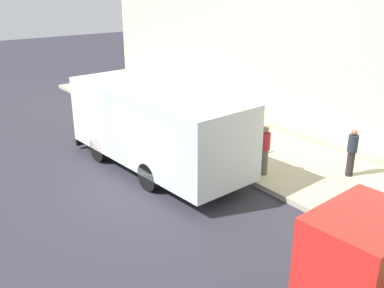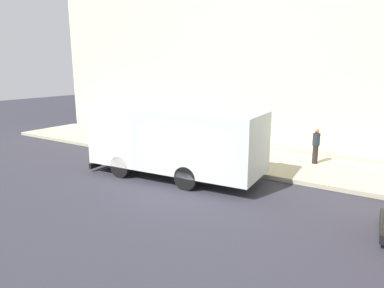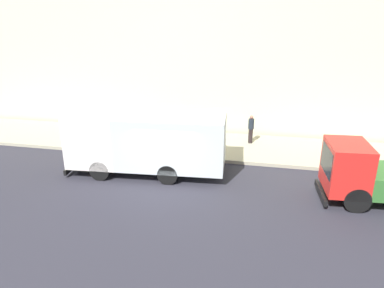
{
  "view_description": "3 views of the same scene",
  "coord_description": "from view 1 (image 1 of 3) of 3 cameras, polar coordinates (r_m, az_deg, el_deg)",
  "views": [
    {
      "loc": [
        -6.02,
        -10.73,
        6.14
      ],
      "look_at": [
        1.33,
        -0.83,
        1.5
      ],
      "focal_mm": 40.92,
      "sensor_mm": 36.0,
      "label": 1
    },
    {
      "loc": [
        -9.75,
        -6.75,
        4.43
      ],
      "look_at": [
        1.57,
        0.51,
        1.4
      ],
      "focal_mm": 32.05,
      "sensor_mm": 36.0,
      "label": 2
    },
    {
      "loc": [
        -13.42,
        -4.02,
        7.06
      ],
      "look_at": [
        1.63,
        -0.89,
        1.42
      ],
      "focal_mm": 33.51,
      "sensor_mm": 36.0,
      "label": 3
    }
  ],
  "objects": [
    {
      "name": "pedestrian_standing",
      "position": [
        14.22,
        9.43,
        -0.63
      ],
      "size": [
        0.4,
        0.4,
        1.67
      ],
      "rotation": [
        0.0,
        0.0,
        1.41
      ],
      "color": "#514E43",
      "rests_on": "sidewalk"
    },
    {
      "name": "traffic_cone_orange",
      "position": [
        19.25,
        -5.01,
        3.62
      ],
      "size": [
        0.51,
        0.51,
        0.73
      ],
      "primitive_type": "cone",
      "color": "orange",
      "rests_on": "sidewalk"
    },
    {
      "name": "large_utility_truck",
      "position": [
        14.67,
        -4.75,
        2.52
      ],
      "size": [
        3.07,
        7.34,
        2.82
      ],
      "rotation": [
        0.0,
        0.0,
        0.07
      ],
      "color": "white",
      "rests_on": "ground"
    },
    {
      "name": "pedestrian_walking",
      "position": [
        16.3,
        4.5,
        2.2
      ],
      "size": [
        0.5,
        0.5,
        1.59
      ],
      "rotation": [
        0.0,
        0.0,
        5.86
      ],
      "color": "#5C4C49",
      "rests_on": "sidewalk"
    },
    {
      "name": "pedestrian_third",
      "position": [
        14.85,
        20.12,
        -0.89
      ],
      "size": [
        0.4,
        0.4,
        1.59
      ],
      "rotation": [
        0.0,
        0.0,
        5.03
      ],
      "color": "black",
      "rests_on": "sidewalk"
    },
    {
      "name": "ground",
      "position": [
        13.75,
        -6.57,
        -6.05
      ],
      "size": [
        80.0,
        80.0,
        0.0
      ],
      "primitive_type": "plane",
      "color": "#2B2B34"
    },
    {
      "name": "sidewalk",
      "position": [
        16.64,
        8.93,
        -0.98
      ],
      "size": [
        4.33,
        30.0,
        0.17
      ],
      "primitive_type": "cube",
      "color": "#A7A289",
      "rests_on": "ground"
    },
    {
      "name": "street_sign_post",
      "position": [
        15.05,
        3.56,
        3.07
      ],
      "size": [
        0.44,
        0.08,
        2.43
      ],
      "color": "#4C5156",
      "rests_on": "sidewalk"
    }
  ]
}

